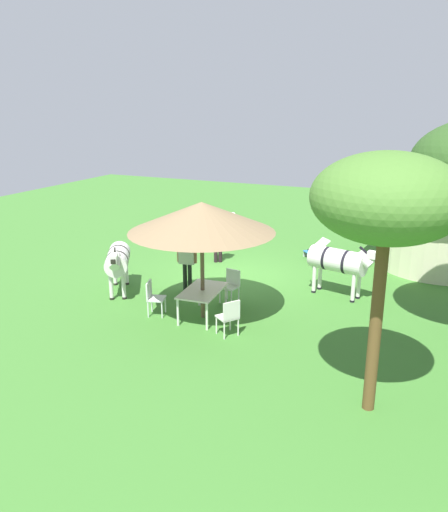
% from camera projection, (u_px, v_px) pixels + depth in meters
% --- Properties ---
extents(ground_plane, '(36.00, 36.00, 0.00)m').
position_uv_depth(ground_plane, '(233.00, 276.00, 16.02)').
color(ground_plane, '#3D762D').
extents(thatched_hut, '(4.96, 4.96, 4.18)m').
position_uv_depth(thatched_hut, '(446.00, 197.00, 16.25)').
color(thatched_hut, beige).
rests_on(thatched_hut, ground_plane).
extents(shade_umbrella, '(3.60, 3.60, 2.98)m').
position_uv_depth(shade_umbrella, '(202.00, 217.00, 12.21)').
color(shade_umbrella, brown).
rests_on(shade_umbrella, ground_plane).
extents(patio_dining_table, '(1.57, 1.00, 0.74)m').
position_uv_depth(patio_dining_table, '(203.00, 293.00, 12.78)').
color(patio_dining_table, silver).
rests_on(patio_dining_table, ground_plane).
extents(patio_chair_near_lawn, '(0.49, 0.51, 0.90)m').
position_uv_depth(patio_chair_near_lawn, '(231.00, 284.00, 13.83)').
color(patio_chair_near_lawn, silver).
rests_on(patio_chair_near_lawn, ground_plane).
extents(patio_chair_west_end, '(0.55, 0.53, 0.90)m').
position_uv_depth(patio_chair_west_end, '(153.00, 296.00, 12.96)').
color(patio_chair_west_end, silver).
rests_on(patio_chair_west_end, ground_plane).
extents(patio_chair_east_end, '(0.60, 0.60, 0.90)m').
position_uv_depth(patio_chair_east_end, '(229.00, 315.00, 11.76)').
color(patio_chair_east_end, silver).
rests_on(patio_chair_east_end, ground_plane).
extents(guest_beside_umbrella, '(0.28, 0.59, 1.66)m').
position_uv_depth(guest_beside_umbrella, '(187.00, 258.00, 14.49)').
color(guest_beside_umbrella, black).
rests_on(guest_beside_umbrella, ground_plane).
extents(standing_watcher, '(0.42, 0.55, 1.75)m').
position_uv_depth(standing_watcher, '(218.00, 232.00, 17.13)').
color(standing_watcher, black).
rests_on(standing_watcher, ground_plane).
extents(striped_lounge_chair, '(0.93, 0.94, 0.65)m').
position_uv_depth(striped_lounge_chair, '(316.00, 251.00, 17.86)').
color(striped_lounge_chair, '#2B6CB2').
rests_on(striped_lounge_chair, ground_plane).
extents(zebra_nearest_camera, '(1.00, 2.22, 1.56)m').
position_uv_depth(zebra_nearest_camera, '(339.00, 261.00, 14.09)').
color(zebra_nearest_camera, silver).
rests_on(zebra_nearest_camera, ground_plane).
extents(zebra_by_umbrella, '(1.77, 1.70, 1.49)m').
position_uv_depth(zebra_by_umbrella, '(214.00, 223.00, 18.91)').
color(zebra_by_umbrella, silver).
rests_on(zebra_by_umbrella, ground_plane).
extents(zebra_toward_hut, '(1.98, 1.40, 1.52)m').
position_uv_depth(zebra_toward_hut, '(118.00, 260.00, 14.37)').
color(zebra_toward_hut, silver).
rests_on(zebra_toward_hut, ground_plane).
extents(acacia_tree_behind_hut, '(2.46, 2.46, 4.55)m').
position_uv_depth(acacia_tree_behind_hut, '(387.00, 200.00, 8.01)').
color(acacia_tree_behind_hut, brown).
rests_on(acacia_tree_behind_hut, ground_plane).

